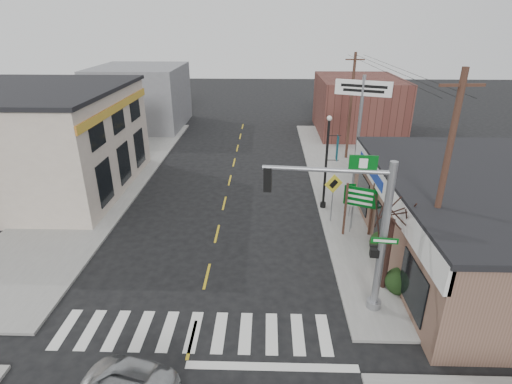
{
  "coord_description": "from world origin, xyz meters",
  "views": [
    {
      "loc": [
        2.74,
        -11.41,
        11.06
      ],
      "look_at": [
        2.2,
        7.48,
        2.8
      ],
      "focal_mm": 28.0,
      "sensor_mm": 36.0,
      "label": 1
    }
  ],
  "objects_px": {
    "bare_tree": "(395,206)",
    "traffic_signal_pole": "(364,223)",
    "lamp_post": "(328,156)",
    "utility_pole_far": "(351,106)",
    "guide_sign": "(359,202)",
    "dance_center_sign": "(361,106)",
    "utility_pole_near": "(441,190)",
    "fire_hydrant": "(380,249)"
  },
  "relations": [
    {
      "from": "fire_hydrant",
      "to": "dance_center_sign",
      "type": "distance_m",
      "value": 10.34
    },
    {
      "from": "traffic_signal_pole",
      "to": "guide_sign",
      "type": "xyz_separation_m",
      "value": [
        1.26,
        6.02,
        -1.93
      ]
    },
    {
      "from": "traffic_signal_pole",
      "to": "utility_pole_near",
      "type": "xyz_separation_m",
      "value": [
        3.07,
        1.06,
        0.95
      ]
    },
    {
      "from": "dance_center_sign",
      "to": "bare_tree",
      "type": "bearing_deg",
      "value": -72.67
    },
    {
      "from": "fire_hydrant",
      "to": "guide_sign",
      "type": "bearing_deg",
      "value": 111.12
    },
    {
      "from": "dance_center_sign",
      "to": "utility_pole_near",
      "type": "relative_size",
      "value": 0.81
    },
    {
      "from": "traffic_signal_pole",
      "to": "fire_hydrant",
      "type": "xyz_separation_m",
      "value": [
        2.04,
        3.99,
        -3.53
      ]
    },
    {
      "from": "fire_hydrant",
      "to": "bare_tree",
      "type": "height_order",
      "value": "bare_tree"
    },
    {
      "from": "fire_hydrant",
      "to": "lamp_post",
      "type": "relative_size",
      "value": 0.11
    },
    {
      "from": "dance_center_sign",
      "to": "utility_pole_near",
      "type": "bearing_deg",
      "value": -65.0
    },
    {
      "from": "guide_sign",
      "to": "lamp_post",
      "type": "distance_m",
      "value": 3.94
    },
    {
      "from": "lamp_post",
      "to": "utility_pole_far",
      "type": "xyz_separation_m",
      "value": [
        3.12,
        9.85,
        1.01
      ]
    },
    {
      "from": "guide_sign",
      "to": "dance_center_sign",
      "type": "height_order",
      "value": "dance_center_sign"
    },
    {
      "from": "traffic_signal_pole",
      "to": "guide_sign",
      "type": "distance_m",
      "value": 6.44
    },
    {
      "from": "fire_hydrant",
      "to": "utility_pole_near",
      "type": "relative_size",
      "value": 0.07
    },
    {
      "from": "guide_sign",
      "to": "utility_pole_near",
      "type": "distance_m",
      "value": 6.01
    },
    {
      "from": "guide_sign",
      "to": "fire_hydrant",
      "type": "relative_size",
      "value": 4.73
    },
    {
      "from": "lamp_post",
      "to": "utility_pole_far",
      "type": "height_order",
      "value": "utility_pole_far"
    },
    {
      "from": "lamp_post",
      "to": "bare_tree",
      "type": "distance_m",
      "value": 8.26
    },
    {
      "from": "lamp_post",
      "to": "bare_tree",
      "type": "height_order",
      "value": "lamp_post"
    },
    {
      "from": "guide_sign",
      "to": "dance_center_sign",
      "type": "bearing_deg",
      "value": 104.61
    },
    {
      "from": "bare_tree",
      "to": "guide_sign",
      "type": "bearing_deg",
      "value": 93.18
    },
    {
      "from": "dance_center_sign",
      "to": "bare_tree",
      "type": "xyz_separation_m",
      "value": [
        -0.9,
        -11.49,
        -1.71
      ]
    },
    {
      "from": "fire_hydrant",
      "to": "lamp_post",
      "type": "distance_m",
      "value": 6.57
    },
    {
      "from": "bare_tree",
      "to": "traffic_signal_pole",
      "type": "bearing_deg",
      "value": -138.19
    },
    {
      "from": "dance_center_sign",
      "to": "fire_hydrant",
      "type": "bearing_deg",
      "value": -70.64
    },
    {
      "from": "utility_pole_far",
      "to": "guide_sign",
      "type": "bearing_deg",
      "value": -95.83
    },
    {
      "from": "bare_tree",
      "to": "utility_pole_near",
      "type": "xyz_separation_m",
      "value": [
        1.56,
        -0.3,
        0.86
      ]
    },
    {
      "from": "fire_hydrant",
      "to": "bare_tree",
      "type": "distance_m",
      "value": 4.51
    },
    {
      "from": "utility_pole_near",
      "to": "guide_sign",
      "type": "bearing_deg",
      "value": 105.41
    },
    {
      "from": "traffic_signal_pole",
      "to": "dance_center_sign",
      "type": "distance_m",
      "value": 13.2
    },
    {
      "from": "bare_tree",
      "to": "utility_pole_far",
      "type": "height_order",
      "value": "utility_pole_far"
    },
    {
      "from": "guide_sign",
      "to": "bare_tree",
      "type": "relative_size",
      "value": 0.6
    },
    {
      "from": "lamp_post",
      "to": "utility_pole_far",
      "type": "distance_m",
      "value": 10.38
    },
    {
      "from": "bare_tree",
      "to": "lamp_post",
      "type": "bearing_deg",
      "value": 101.07
    },
    {
      "from": "utility_pole_near",
      "to": "traffic_signal_pole",
      "type": "bearing_deg",
      "value": -165.72
    },
    {
      "from": "traffic_signal_pole",
      "to": "dance_center_sign",
      "type": "bearing_deg",
      "value": 85.0
    },
    {
      "from": "utility_pole_far",
      "to": "fire_hydrant",
      "type": "bearing_deg",
      "value": -91.92
    },
    {
      "from": "guide_sign",
      "to": "fire_hydrant",
      "type": "height_order",
      "value": "guide_sign"
    },
    {
      "from": "dance_center_sign",
      "to": "utility_pole_far",
      "type": "height_order",
      "value": "utility_pole_far"
    },
    {
      "from": "dance_center_sign",
      "to": "utility_pole_near",
      "type": "xyz_separation_m",
      "value": [
        0.66,
        -11.79,
        -0.85
      ]
    },
    {
      "from": "traffic_signal_pole",
      "to": "lamp_post",
      "type": "distance_m",
      "value": 9.45
    }
  ]
}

